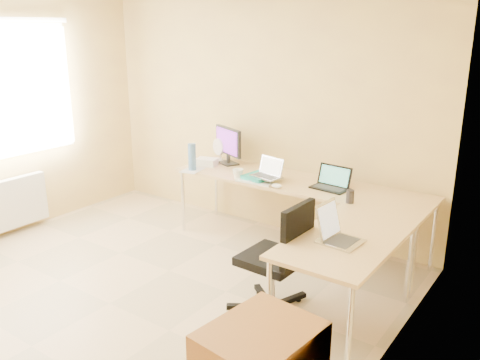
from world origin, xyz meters
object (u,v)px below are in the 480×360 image
Objects in this scene: laptop_black at (330,178)px; laptop_return at (341,228)px; mug at (238,174)px; water_bottle at (192,157)px; laptop_center at (266,168)px; monitor at (228,146)px; keyboard at (254,182)px; desk_main at (297,216)px; desk_return at (345,281)px; office_chair at (272,255)px; desk_fan at (220,151)px.

laptop_black is 1.03× the size of laptop_return.
mug is 0.38× the size of water_bottle.
laptop_center is 0.63m from laptop_black.
keyboard is at bearing -10.91° from monitor.
desk_main is 23.97× the size of mug.
monitor is at bearing 177.82° from laptop_black.
desk_return is 2.27m from water_bottle.
desk_main is 9.05× the size of water_bottle.
desk_main is 1.56m from laptop_return.
monitor is 1.31× the size of keyboard.
laptop_black reaches higher than desk_main.
laptop_return is (1.22, -0.91, -0.04)m from laptop_center.
desk_return is 1.34× the size of office_chair.
desk_return is 1.54m from laptop_center.
monitor reaches higher than office_chair.
laptop_center reaches higher than keyboard.
laptop_black is 1.18× the size of water_bottle.
laptop_return is at bearing -13.63° from desk_fan.
keyboard is at bearing -5.80° from mug.
laptop_black is at bearing 122.38° from desk_return.
monitor is at bearing 171.83° from desk_main.
laptop_black is (0.61, 0.17, -0.04)m from laptop_center.
monitor reaches higher than desk_main.
laptop_black is at bearing 15.66° from keyboard.
laptop_return is (0.61, -1.09, 0.00)m from laptop_black.
laptop_black is at bearing 33.39° from laptop_return.
water_bottle is 1.22× the size of desk_fan.
desk_return is (0.98, -1.00, 0.00)m from desk_main.
mug is at bearing -156.15° from laptop_center.
mug is 0.76m from desk_fan.
desk_return is at bearing -21.06° from laptop_center.
desk_fan is at bearing 150.27° from desk_return.
office_chair reaches higher than mug.
monitor is at bearing 140.84° from keyboard.
laptop_black is (-0.61, 0.96, 0.47)m from desk_return.
laptop_center is at bearing -2.46° from monitor.
mug is at bearing 2.09° from water_bottle.
laptop_center is (-1.22, 0.79, 0.52)m from desk_return.
water_bottle is at bearing -165.20° from desk_main.
laptop_center is at bearing -158.51° from laptop_black.
office_chair is (1.56, -1.37, -0.35)m from desk_fan.
laptop_black is at bearing 15.81° from monitor.
monitor is 0.81m from laptop_center.
desk_return is 11.76× the size of mug.
office_chair reaches higher than laptop_black.
keyboard is 0.22m from mug.
laptop_black is at bearing 95.25° from office_chair.
keyboard is (-1.30, 0.70, 0.37)m from desk_return.
mug is 1.35m from office_chair.
laptop_black is 0.35× the size of office_chair.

